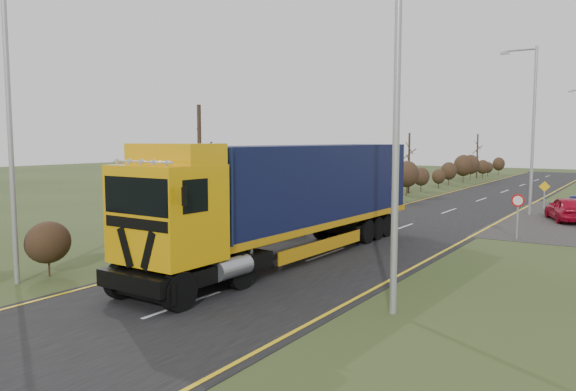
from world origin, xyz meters
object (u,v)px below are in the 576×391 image
(lorry, at_px, (291,193))
(car_red_hatchback, at_px, (567,209))
(speed_sign, at_px, (518,209))
(streetlight_near, at_px, (392,94))

(lorry, xyz_separation_m, car_red_hatchback, (7.59, 16.47, -1.80))
(lorry, xyz_separation_m, speed_sign, (6.40, 8.95, -1.08))
(car_red_hatchback, distance_m, speed_sign, 7.65)
(car_red_hatchback, height_order, streetlight_near, streetlight_near)
(lorry, xyz_separation_m, streetlight_near, (5.73, -4.25, 3.15))
(car_red_hatchback, bearing_deg, speed_sign, 59.91)
(car_red_hatchback, xyz_separation_m, streetlight_near, (-1.86, -20.72, 4.95))
(lorry, height_order, speed_sign, lorry)
(streetlight_near, bearing_deg, lorry, 143.45)
(lorry, relative_size, car_red_hatchback, 3.91)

